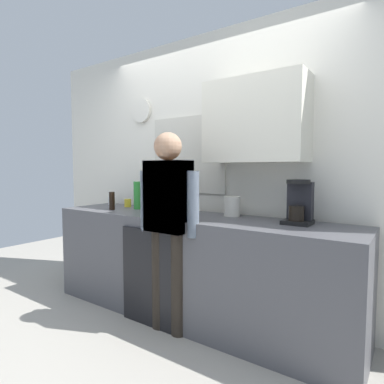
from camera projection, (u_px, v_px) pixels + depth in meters
The scene contains 16 objects.
ground_plane at pixel (169, 330), 2.60m from camera, with size 8.00×8.00×0.00m, color #9E998E.
kitchen_counter at pixel (190, 267), 2.82m from camera, with size 2.81×0.64×0.91m, color #4C4C51.
dishwasher_panel at pixel (148, 278), 2.66m from camera, with size 0.56×0.02×0.82m, color black.
back_wall_assembly at pixel (219, 164), 3.04m from camera, with size 4.41×0.42×2.60m.
coffee_maker at pixel (299, 204), 2.37m from camera, with size 0.20×0.20×0.33m.
bottle_red_vinegar at pixel (156, 201), 2.95m from camera, with size 0.06×0.06×0.22m, color maroon.
bottle_dark_sauce at pixel (112, 201), 3.19m from camera, with size 0.06×0.06×0.18m, color black.
bottle_clear_soda at pixel (138, 195), 3.25m from camera, with size 0.09×0.09×0.28m, color #2D8C33.
cup_yellow_cup at pixel (128, 203), 3.43m from camera, with size 0.07×0.07×0.09m, color yellow.
cup_terracotta_mug at pixel (152, 206), 3.14m from camera, with size 0.08×0.08×0.09m, color #B26647.
cup_white_mug at pixel (112, 201), 3.64m from camera, with size 0.08×0.08×0.10m, color white.
mixing_bowl at pixel (173, 214), 2.58m from camera, with size 0.22×0.22×0.08m, color #4C72A5.
dish_soap at pixel (166, 207), 2.80m from camera, with size 0.06×0.06×0.18m.
storage_canister at pixel (232, 206), 2.76m from camera, with size 0.14×0.14×0.17m, color silver.
person_at_sink at pixel (168, 215), 2.53m from camera, with size 0.57×0.22×1.60m.
person_guest at pixel (168, 215), 2.53m from camera, with size 0.57×0.22×1.60m.
Camera 1 is at (1.59, -1.96, 1.31)m, focal length 29.93 mm.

